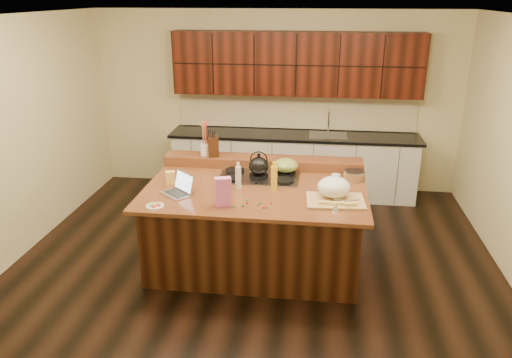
# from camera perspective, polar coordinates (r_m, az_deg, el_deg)

# --- Properties ---
(room) EXTENTS (5.52, 5.02, 2.72)m
(room) POSITION_cam_1_polar(r_m,az_deg,el_deg) (5.30, -0.07, 3.36)
(room) COLOR black
(room) RESTS_ON ground
(island) EXTENTS (2.40, 1.60, 0.92)m
(island) POSITION_cam_1_polar(r_m,az_deg,el_deg) (5.62, -0.07, -5.30)
(island) COLOR black
(island) RESTS_ON ground
(back_ledge) EXTENTS (2.40, 0.30, 0.12)m
(back_ledge) POSITION_cam_1_polar(r_m,az_deg,el_deg) (6.07, 0.79, 1.96)
(back_ledge) COLOR black
(back_ledge) RESTS_ON island
(cooktop) EXTENTS (0.92, 0.52, 0.05)m
(cooktop) POSITION_cam_1_polar(r_m,az_deg,el_deg) (5.71, 0.32, 0.27)
(cooktop) COLOR gray
(cooktop) RESTS_ON island
(back_counter) EXTENTS (3.70, 0.66, 2.40)m
(back_counter) POSITION_cam_1_polar(r_m,az_deg,el_deg) (7.50, 4.43, 5.56)
(back_counter) COLOR silver
(back_counter) RESTS_ON ground
(kettle) EXTENTS (0.24, 0.24, 0.20)m
(kettle) POSITION_cam_1_polar(r_m,az_deg,el_deg) (5.67, 0.32, 1.52)
(kettle) COLOR black
(kettle) RESTS_ON cooktop
(green_bowl) EXTENTS (0.36, 0.36, 0.15)m
(green_bowl) POSITION_cam_1_polar(r_m,az_deg,el_deg) (5.77, 3.44, 1.57)
(green_bowl) COLOR olive
(green_bowl) RESTS_ON cooktop
(laptop) EXTENTS (0.40, 0.40, 0.22)m
(laptop) POSITION_cam_1_polar(r_m,az_deg,el_deg) (5.32, -8.71, -1.06)
(laptop) COLOR #B7B7BC
(laptop) RESTS_ON island
(oil_bottle) EXTENTS (0.07, 0.07, 0.27)m
(oil_bottle) POSITION_cam_1_polar(r_m,az_deg,el_deg) (5.32, 2.08, 0.08)
(oil_bottle) COLOR yellow
(oil_bottle) RESTS_ON island
(vinegar_bottle) EXTENTS (0.08, 0.08, 0.25)m
(vinegar_bottle) POSITION_cam_1_polar(r_m,az_deg,el_deg) (5.37, -2.05, 0.16)
(vinegar_bottle) COLOR silver
(vinegar_bottle) RESTS_ON island
(wooden_tray) EXTENTS (0.61, 0.48, 0.24)m
(wooden_tray) POSITION_cam_1_polar(r_m,az_deg,el_deg) (5.14, 8.93, -1.27)
(wooden_tray) COLOR tan
(wooden_tray) RESTS_ON island
(ramekin_a) EXTENTS (0.13, 0.13, 0.04)m
(ramekin_a) POSITION_cam_1_polar(r_m,az_deg,el_deg) (5.14, 9.30, -2.32)
(ramekin_a) COLOR white
(ramekin_a) RESTS_ON island
(ramekin_b) EXTENTS (0.13, 0.13, 0.04)m
(ramekin_b) POSITION_cam_1_polar(r_m,az_deg,el_deg) (5.39, 7.85, -1.13)
(ramekin_b) COLOR white
(ramekin_b) RESTS_ON island
(ramekin_c) EXTENTS (0.11, 0.11, 0.04)m
(ramekin_c) POSITION_cam_1_polar(r_m,az_deg,el_deg) (5.78, 9.10, 0.31)
(ramekin_c) COLOR white
(ramekin_c) RESTS_ON island
(strainer_bowl) EXTENTS (0.29, 0.29, 0.09)m
(strainer_bowl) POSITION_cam_1_polar(r_m,az_deg,el_deg) (5.75, 11.16, 0.31)
(strainer_bowl) COLOR #996B3F
(strainer_bowl) RESTS_ON island
(kitchen_timer) EXTENTS (0.10, 0.10, 0.07)m
(kitchen_timer) POSITION_cam_1_polar(r_m,az_deg,el_deg) (4.92, 9.07, -3.20)
(kitchen_timer) COLOR silver
(kitchen_timer) RESTS_ON island
(pink_bag) EXTENTS (0.18, 0.13, 0.30)m
(pink_bag) POSITION_cam_1_polar(r_m,az_deg,el_deg) (4.93, -3.78, -1.49)
(pink_bag) COLOR pink
(pink_bag) RESTS_ON island
(candy_plate) EXTENTS (0.24, 0.24, 0.01)m
(candy_plate) POSITION_cam_1_polar(r_m,az_deg,el_deg) (5.06, -11.47, -3.05)
(candy_plate) COLOR white
(candy_plate) RESTS_ON island
(package_box) EXTENTS (0.12, 0.10, 0.14)m
(package_box) POSITION_cam_1_polar(r_m,az_deg,el_deg) (5.60, -9.76, 0.16)
(package_box) COLOR #F9CC57
(package_box) RESTS_ON island
(utensil_crock) EXTENTS (0.13, 0.13, 0.14)m
(utensil_crock) POSITION_cam_1_polar(r_m,az_deg,el_deg) (6.15, -5.81, 3.37)
(utensil_crock) COLOR white
(utensil_crock) RESTS_ON back_ledge
(knife_block) EXTENTS (0.18, 0.23, 0.24)m
(knife_block) POSITION_cam_1_polar(r_m,az_deg,el_deg) (6.11, -4.95, 3.79)
(knife_block) COLOR black
(knife_block) RESTS_ON back_ledge
(gumdrop_0) EXTENTS (0.02, 0.02, 0.02)m
(gumdrop_0) POSITION_cam_1_polar(r_m,az_deg,el_deg) (5.01, -1.04, -2.78)
(gumdrop_0) COLOR red
(gumdrop_0) RESTS_ON island
(gumdrop_1) EXTENTS (0.02, 0.02, 0.02)m
(gumdrop_1) POSITION_cam_1_polar(r_m,az_deg,el_deg) (4.98, 0.22, -2.96)
(gumdrop_1) COLOR #198C26
(gumdrop_1) RESTS_ON island
(gumdrop_2) EXTENTS (0.02, 0.02, 0.02)m
(gumdrop_2) POSITION_cam_1_polar(r_m,az_deg,el_deg) (4.92, 0.91, -3.27)
(gumdrop_2) COLOR red
(gumdrop_2) RESTS_ON island
(gumdrop_3) EXTENTS (0.02, 0.02, 0.02)m
(gumdrop_3) POSITION_cam_1_polar(r_m,az_deg,el_deg) (4.94, -2.56, -3.18)
(gumdrop_3) COLOR #198C26
(gumdrop_3) RESTS_ON island
(gumdrop_4) EXTENTS (0.02, 0.02, 0.02)m
(gumdrop_4) POSITION_cam_1_polar(r_m,az_deg,el_deg) (5.01, -3.15, -2.84)
(gumdrop_4) COLOR red
(gumdrop_4) RESTS_ON island
(gumdrop_5) EXTENTS (0.02, 0.02, 0.02)m
(gumdrop_5) POSITION_cam_1_polar(r_m,az_deg,el_deg) (4.92, 1.33, -3.28)
(gumdrop_5) COLOR #198C26
(gumdrop_5) RESTS_ON island
(gumdrop_6) EXTENTS (0.02, 0.02, 0.02)m
(gumdrop_6) POSITION_cam_1_polar(r_m,az_deg,el_deg) (5.00, -3.47, -2.88)
(gumdrop_6) COLOR red
(gumdrop_6) RESTS_ON island
(gumdrop_7) EXTENTS (0.02, 0.02, 0.02)m
(gumdrop_7) POSITION_cam_1_polar(r_m,az_deg,el_deg) (5.02, 0.52, -2.77)
(gumdrop_7) COLOR #198C26
(gumdrop_7) RESTS_ON island
(gumdrop_8) EXTENTS (0.02, 0.02, 0.02)m
(gumdrop_8) POSITION_cam_1_polar(r_m,az_deg,el_deg) (5.02, 1.78, -2.77)
(gumdrop_8) COLOR red
(gumdrop_8) RESTS_ON island
(gumdrop_9) EXTENTS (0.02, 0.02, 0.02)m
(gumdrop_9) POSITION_cam_1_polar(r_m,az_deg,el_deg) (5.09, -1.04, -2.41)
(gumdrop_9) COLOR #198C26
(gumdrop_9) RESTS_ON island
(gumdrop_10) EXTENTS (0.02, 0.02, 0.02)m
(gumdrop_10) POSITION_cam_1_polar(r_m,az_deg,el_deg) (4.93, 1.20, -3.18)
(gumdrop_10) COLOR red
(gumdrop_10) RESTS_ON island
(gumdrop_11) EXTENTS (0.02, 0.02, 0.02)m
(gumdrop_11) POSITION_cam_1_polar(r_m,az_deg,el_deg) (4.96, -1.51, -3.06)
(gumdrop_11) COLOR #198C26
(gumdrop_11) RESTS_ON island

